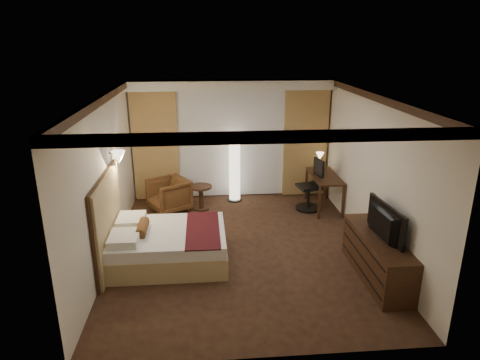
{
  "coord_description": "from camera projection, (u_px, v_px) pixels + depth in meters",
  "views": [
    {
      "loc": [
        -0.63,
        -6.81,
        3.59
      ],
      "look_at": [
        0.0,
        0.4,
        1.15
      ],
      "focal_mm": 32.0,
      "sensor_mm": 36.0,
      "label": 1
    }
  ],
  "objects": [
    {
      "name": "floor_lamp",
      "position": [
        235.0,
        168.0,
        9.6
      ],
      "size": [
        0.33,
        0.33,
        1.57
      ],
      "primitive_type": null,
      "color": "white",
      "rests_on": "floor"
    },
    {
      "name": "headboard",
      "position": [
        108.0,
        222.0,
        6.89
      ],
      "size": [
        0.12,
        1.77,
        1.5
      ],
      "primitive_type": null,
      "color": "tan",
      "rests_on": "floor"
    },
    {
      "name": "crown_molding",
      "position": [
        242.0,
        99.0,
        6.78
      ],
      "size": [
        4.5,
        5.5,
        0.12
      ],
      "primitive_type": null,
      "color": "black",
      "rests_on": "ceiling"
    },
    {
      "name": "curtain_right_drape",
      "position": [
        305.0,
        143.0,
        9.83
      ],
      "size": [
        1.0,
        0.14,
        2.45
      ],
      "primitive_type": "cube",
      "color": "tan",
      "rests_on": "back_wall"
    },
    {
      "name": "left_wall",
      "position": [
        106.0,
        180.0,
        7.01
      ],
      "size": [
        0.02,
        5.5,
        2.7
      ],
      "primitive_type": "cube",
      "color": "white",
      "rests_on": "floor"
    },
    {
      "name": "office_chair",
      "position": [
        309.0,
        185.0,
        9.17
      ],
      "size": [
        0.63,
        0.63,
        1.12
      ],
      "primitive_type": null,
      "rotation": [
        0.0,
        0.0,
        0.2
      ],
      "color": "black",
      "rests_on": "floor"
    },
    {
      "name": "right_wall",
      "position": [
        372.0,
        173.0,
        7.38
      ],
      "size": [
        0.02,
        5.5,
        2.7
      ],
      "primitive_type": "cube",
      "color": "white",
      "rests_on": "floor"
    },
    {
      "name": "bed",
      "position": [
        169.0,
        246.0,
        7.12
      ],
      "size": [
        1.88,
        1.47,
        0.55
      ],
      "primitive_type": null,
      "color": "white",
      "rests_on": "floor"
    },
    {
      "name": "television",
      "position": [
        380.0,
        218.0,
        6.4
      ],
      "size": [
        0.7,
        1.11,
        0.14
      ],
      "primitive_type": "imported",
      "rotation": [
        0.0,
        0.0,
        1.66
      ],
      "color": "black",
      "rests_on": "dresser"
    },
    {
      "name": "desk_lamp",
      "position": [
        320.0,
        162.0,
        9.58
      ],
      "size": [
        0.18,
        0.18,
        0.34
      ],
      "primitive_type": null,
      "color": "#FFD899",
      "rests_on": "desk"
    },
    {
      "name": "armchair",
      "position": [
        169.0,
        193.0,
        9.16
      ],
      "size": [
        0.99,
        1.01,
        0.78
      ],
      "primitive_type": "imported",
      "rotation": [
        0.0,
        0.0,
        -1.04
      ],
      "color": "#472D15",
      "rests_on": "floor"
    },
    {
      "name": "curtain_left_drape",
      "position": [
        156.0,
        146.0,
        9.55
      ],
      "size": [
        1.0,
        0.14,
        2.45
      ],
      "primitive_type": "cube",
      "color": "tan",
      "rests_on": "back_wall"
    },
    {
      "name": "curtain_sheer",
      "position": [
        231.0,
        144.0,
        9.74
      ],
      "size": [
        2.48,
        0.04,
        2.45
      ],
      "primitive_type": "cube",
      "color": "silver",
      "rests_on": "back_wall"
    },
    {
      "name": "wall_sconce",
      "position": [
        119.0,
        157.0,
        7.31
      ],
      "size": [
        0.24,
        0.24,
        0.24
      ],
      "primitive_type": null,
      "color": "white",
      "rests_on": "left_wall"
    },
    {
      "name": "ceiling",
      "position": [
        242.0,
        95.0,
        6.76
      ],
      "size": [
        4.5,
        5.5,
        0.01
      ],
      "primitive_type": "cube",
      "color": "white",
      "rests_on": "back_wall"
    },
    {
      "name": "soffit",
      "position": [
        232.0,
        85.0,
        9.15
      ],
      "size": [
        4.5,
        0.5,
        0.2
      ],
      "primitive_type": "cube",
      "color": "white",
      "rests_on": "ceiling"
    },
    {
      "name": "dresser",
      "position": [
        377.0,
        257.0,
        6.61
      ],
      "size": [
        0.5,
        1.79,
        0.7
      ],
      "primitive_type": null,
      "color": "black",
      "rests_on": "floor"
    },
    {
      "name": "back_wall",
      "position": [
        231.0,
        139.0,
        9.79
      ],
      "size": [
        4.5,
        0.02,
        2.7
      ],
      "primitive_type": "cube",
      "color": "white",
      "rests_on": "floor"
    },
    {
      "name": "desk",
      "position": [
        324.0,
        192.0,
        9.3
      ],
      "size": [
        0.55,
        1.25,
        0.75
      ],
      "primitive_type": null,
      "color": "black",
      "rests_on": "floor"
    },
    {
      "name": "floor",
      "position": [
        242.0,
        248.0,
        7.62
      ],
      "size": [
        4.5,
        5.5,
        0.01
      ],
      "primitive_type": "cube",
      "color": "#311B13",
      "rests_on": "ground"
    },
    {
      "name": "side_table",
      "position": [
        201.0,
        197.0,
        9.28
      ],
      "size": [
        0.48,
        0.48,
        0.53
      ],
      "primitive_type": null,
      "color": "black",
      "rests_on": "floor"
    }
  ]
}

